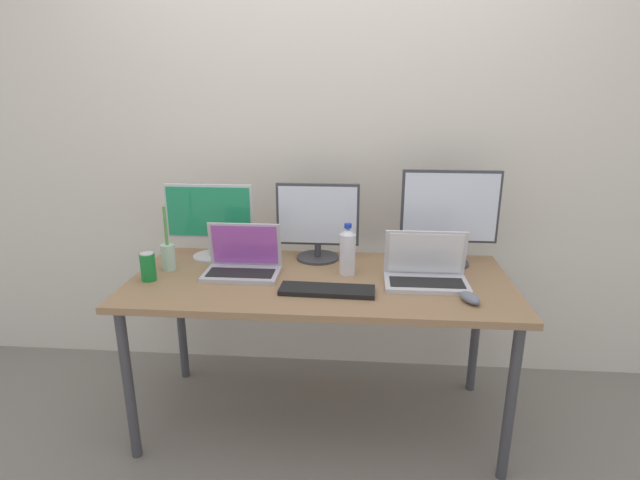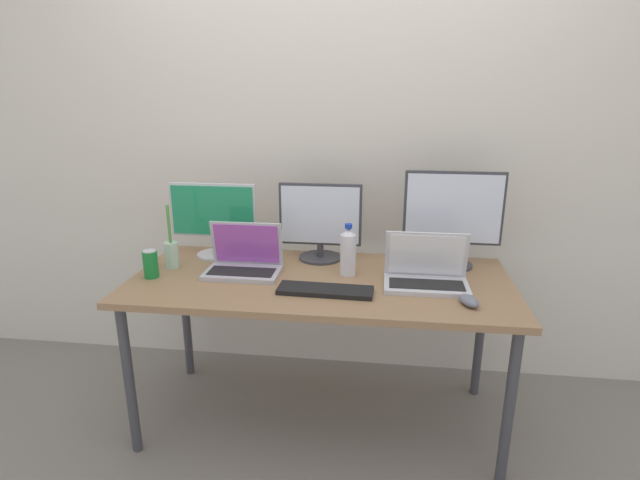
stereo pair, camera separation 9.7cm
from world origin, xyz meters
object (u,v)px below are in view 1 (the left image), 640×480
laptop_silver (243,262)px  soda_can_near_keyboard (148,267)px  mouse_by_keyboard (470,298)px  bamboo_vase (168,255)px  monitor_left (210,218)px  water_bottle (347,251)px  keyboard_main (327,290)px  work_desk (320,291)px  monitor_right (449,215)px  laptop_secondary (426,271)px  monitor_center (318,222)px

laptop_silver → soda_can_near_keyboard: laptop_silver is taller
mouse_by_keyboard → soda_can_near_keyboard: soda_can_near_keyboard is taller
soda_can_near_keyboard → laptop_silver: bearing=15.9°
mouse_by_keyboard → bamboo_vase: bamboo_vase is taller
monitor_left → soda_can_near_keyboard: monitor_left is taller
monitor_left → water_bottle: 0.71m
keyboard_main → mouse_by_keyboard: bearing=-3.3°
work_desk → monitor_right: 0.71m
monitor_right → work_desk: bearing=-157.7°
keyboard_main → bamboo_vase: 0.79m
keyboard_main → mouse_by_keyboard: size_ratio=3.63×
laptop_secondary → bamboo_vase: 1.18m
work_desk → keyboard_main: size_ratio=4.27×
monitor_center → bamboo_vase: (-0.68, -0.21, -0.12)m
water_bottle → bamboo_vase: 0.83m
laptop_secondary → soda_can_near_keyboard: 1.22m
work_desk → monitor_left: (-0.56, 0.24, 0.27)m
laptop_silver → laptop_secondary: size_ratio=0.95×
monitor_center → keyboard_main: (0.07, -0.42, -0.18)m
monitor_center → mouse_by_keyboard: size_ratio=3.68×
monitor_center → water_bottle: size_ratio=1.68×
laptop_secondary → keyboard_main: bearing=-161.6°
monitor_right → soda_can_near_keyboard: monitor_right is taller
work_desk → monitor_center: monitor_center is taller
mouse_by_keyboard → bamboo_vase: size_ratio=0.36×
bamboo_vase → keyboard_main: bearing=-15.4°
laptop_silver → mouse_by_keyboard: 1.00m
monitor_center → water_bottle: monitor_center is taller
laptop_silver → soda_can_near_keyboard: 0.41m
monitor_center → laptop_silver: bearing=-144.4°
monitor_center → soda_can_near_keyboard: size_ratio=3.19×
monitor_right → soda_can_near_keyboard: bearing=-166.5°
work_desk → laptop_secondary: (0.46, -0.02, 0.11)m
work_desk → soda_can_near_keyboard: 0.77m
monitor_right → water_bottle: (-0.47, -0.18, -0.14)m
mouse_by_keyboard → bamboo_vase: (-1.33, 0.26, 0.05)m
monitor_left → laptop_secondary: (1.03, -0.26, -0.15)m
laptop_secondary → monitor_left: bearing=165.9°
laptop_secondary → soda_can_near_keyboard: size_ratio=2.82×
monitor_left → monitor_right: size_ratio=0.95×
monitor_left → laptop_silver: bearing=-45.1°
monitor_center → monitor_right: (0.62, -0.02, 0.05)m
monitor_right → keyboard_main: size_ratio=1.15×
work_desk → monitor_left: size_ratio=3.90×
laptop_silver → water_bottle: 0.48m
monitor_right → laptop_silver: bearing=-167.5°
laptop_silver → mouse_by_keyboard: laptop_silver is taller
laptop_secondary → work_desk: bearing=178.0°
mouse_by_keyboard → water_bottle: size_ratio=0.46×
work_desk → laptop_secondary: size_ratio=4.76×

